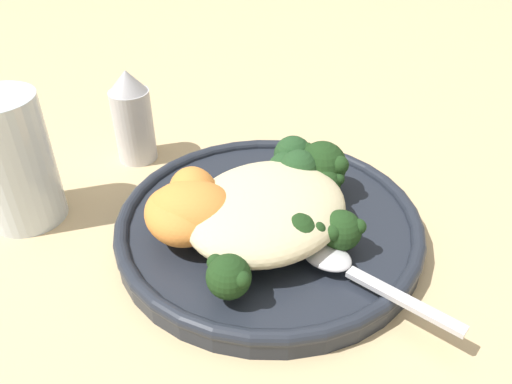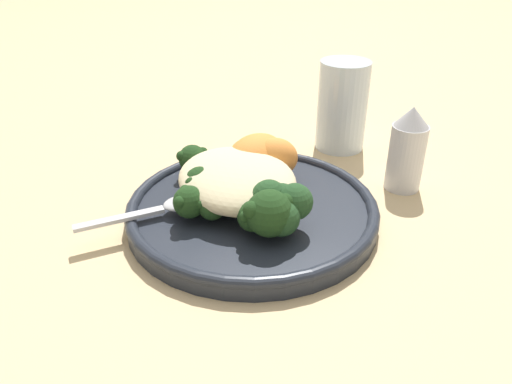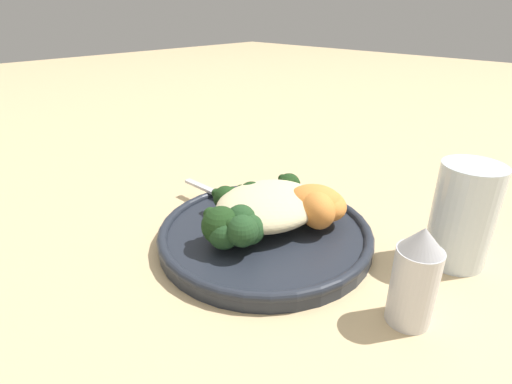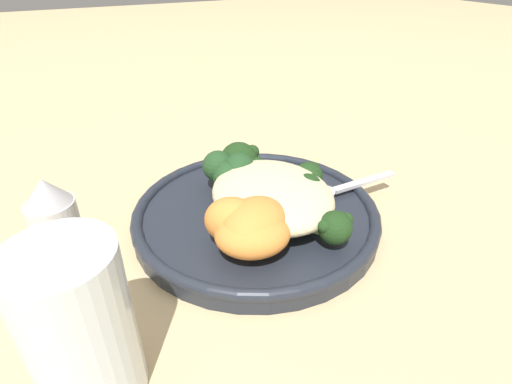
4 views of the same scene
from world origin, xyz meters
name	(u,v)px [view 4 (image 4 of 4)]	position (x,y,z in m)	size (l,w,h in m)	color
ground_plane	(263,230)	(0.00, 0.00, 0.00)	(4.00, 4.00, 0.00)	#D6B784
plate	(259,213)	(0.02, 0.00, 0.01)	(0.25, 0.25, 0.02)	#232833
quinoa_mound	(272,195)	(0.00, -0.01, 0.04)	(0.13, 0.11, 0.04)	beige
broccoli_stalk_0	(312,222)	(-0.05, -0.02, 0.03)	(0.11, 0.07, 0.03)	#9EBC66
broccoli_stalk_1	(291,209)	(-0.02, -0.02, 0.03)	(0.08, 0.07, 0.03)	#9EBC66
broccoli_stalk_2	(296,193)	(0.00, -0.03, 0.04)	(0.05, 0.08, 0.03)	#9EBC66
broccoli_stalk_3	(294,183)	(0.02, -0.05, 0.03)	(0.03, 0.11, 0.03)	#9EBC66
broccoli_stalk_4	(281,183)	(0.03, -0.04, 0.03)	(0.04, 0.08, 0.03)	#9EBC66
broccoli_stalk_5	(252,177)	(0.05, -0.01, 0.03)	(0.08, 0.05, 0.03)	#9EBC66
broccoli_stalk_6	(241,168)	(0.06, -0.01, 0.04)	(0.12, 0.06, 0.04)	#9EBC66
sweet_potato_chunk_0	(232,220)	(-0.03, 0.04, 0.04)	(0.05, 0.04, 0.04)	orange
sweet_potato_chunk_1	(253,234)	(-0.05, 0.04, 0.04)	(0.06, 0.05, 0.04)	orange
sweet_potato_chunk_2	(254,224)	(-0.04, 0.03, 0.04)	(0.07, 0.05, 0.04)	orange
kale_tuft	(231,168)	(0.07, 0.00, 0.04)	(0.06, 0.06, 0.04)	#234723
spoon	(328,189)	(0.00, -0.08, 0.03)	(0.03, 0.12, 0.01)	silver
water_glass	(79,328)	(-0.10, 0.18, 0.06)	(0.06, 0.06, 0.11)	silver
salt_shaker	(57,230)	(0.02, 0.18, 0.05)	(0.04, 0.04, 0.10)	silver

